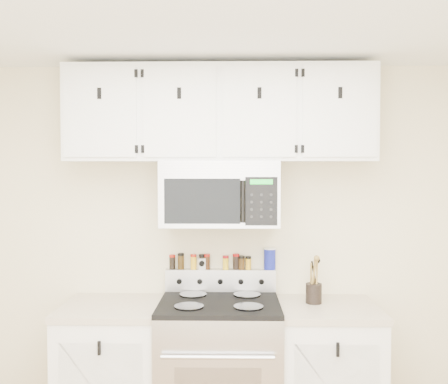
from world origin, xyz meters
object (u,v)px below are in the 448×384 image
microwave (220,194)px  salt_canister (270,259)px  utensil_crock (314,292)px  range (219,373)px

microwave → salt_canister: 0.59m
salt_canister → utensil_crock: bearing=-37.5°
microwave → utensil_crock: size_ratio=2.54×
range → salt_canister: salt_canister is taller
utensil_crock → salt_canister: 0.39m
salt_canister → microwave: bearing=-155.4°
microwave → salt_canister: microwave is taller
utensil_crock → salt_canister: bearing=142.5°
range → utensil_crock: (0.61, 0.07, 0.51)m
range → utensil_crock: 0.80m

